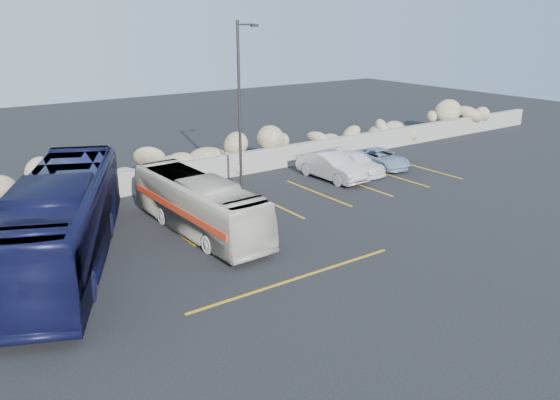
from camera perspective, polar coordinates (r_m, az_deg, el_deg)
ground at (r=18.38m, az=4.69°, el=-7.60°), size 90.00×90.00×0.00m
seawall at (r=27.85m, az=-11.17°, el=2.56°), size 60.00×0.40×1.20m
riprap_pile at (r=28.75m, az=-12.25°, el=4.43°), size 54.00×2.80×2.60m
parking_lines at (r=25.10m, az=4.80°, el=-0.33°), size 18.16×9.36×0.01m
lamppost at (r=26.05m, az=-4.17°, el=10.10°), size 1.14×0.18×8.00m
vintage_bus at (r=21.64m, az=-8.54°, el=-0.45°), size 2.18×8.12×2.24m
tour_coach at (r=19.84m, az=-21.80°, el=-1.98°), size 7.06×11.41×3.15m
car_b at (r=28.78m, az=5.42°, el=3.55°), size 1.67×4.31×1.40m
car_c at (r=30.20m, az=7.91°, el=3.86°), size 1.64×3.79×1.09m
car_d at (r=31.60m, az=10.57°, el=4.31°), size 2.00×3.82×1.03m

